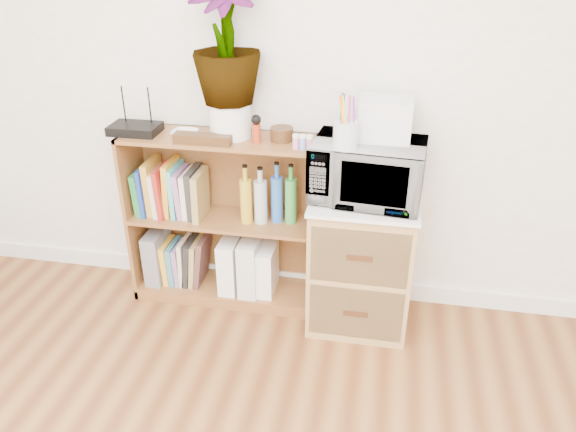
# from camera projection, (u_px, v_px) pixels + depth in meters

# --- Properties ---
(skirting_board) EXTENTS (4.00, 0.02, 0.10)m
(skirting_board) POSITION_uv_depth(u_px,v_px,m) (292.00, 279.00, 3.27)
(skirting_board) COLOR white
(skirting_board) RESTS_ON ground
(bookshelf) EXTENTS (1.00, 0.30, 0.95)m
(bookshelf) POSITION_uv_depth(u_px,v_px,m) (223.00, 221.00, 3.01)
(bookshelf) COLOR brown
(bookshelf) RESTS_ON ground
(wicker_unit) EXTENTS (0.50, 0.45, 0.70)m
(wicker_unit) POSITION_uv_depth(u_px,v_px,m) (361.00, 262.00, 2.88)
(wicker_unit) COLOR #9E7542
(wicker_unit) RESTS_ON ground
(microwave) EXTENTS (0.55, 0.39, 0.29)m
(microwave) POSITION_uv_depth(u_px,v_px,m) (367.00, 171.00, 2.63)
(microwave) COLOR silver
(microwave) RESTS_ON wicker_unit
(pen_cup) EXTENTS (0.11, 0.11, 0.12)m
(pen_cup) POSITION_uv_depth(u_px,v_px,m) (345.00, 135.00, 2.47)
(pen_cup) COLOR silver
(pen_cup) RESTS_ON microwave
(small_appliance) EXTENTS (0.24, 0.20, 0.19)m
(small_appliance) POSITION_uv_depth(u_px,v_px,m) (385.00, 119.00, 2.57)
(small_appliance) COLOR silver
(small_appliance) RESTS_ON microwave
(router) EXTENTS (0.25, 0.17, 0.04)m
(router) POSITION_uv_depth(u_px,v_px,m) (135.00, 129.00, 2.83)
(router) COLOR black
(router) RESTS_ON bookshelf
(white_bowl) EXTENTS (0.13, 0.13, 0.03)m
(white_bowl) POSITION_uv_depth(u_px,v_px,m) (185.00, 134.00, 2.78)
(white_bowl) COLOR white
(white_bowl) RESTS_ON bookshelf
(plant_pot) EXTENTS (0.20, 0.20, 0.17)m
(plant_pot) POSITION_uv_depth(u_px,v_px,m) (230.00, 120.00, 2.76)
(plant_pot) COLOR white
(plant_pot) RESTS_ON bookshelf
(potted_plant) EXTENTS (0.33, 0.33, 0.60)m
(potted_plant) POSITION_uv_depth(u_px,v_px,m) (226.00, 39.00, 2.58)
(potted_plant) COLOR #2B6B2B
(potted_plant) RESTS_ON plant_pot
(trinket_box) EXTENTS (0.28, 0.07, 0.05)m
(trinket_box) POSITION_uv_depth(u_px,v_px,m) (203.00, 139.00, 2.70)
(trinket_box) COLOR #35200E
(trinket_box) RESTS_ON bookshelf
(kokeshi_doll) EXTENTS (0.04, 0.04, 0.09)m
(kokeshi_doll) POSITION_uv_depth(u_px,v_px,m) (257.00, 133.00, 2.70)
(kokeshi_doll) COLOR #A92E14
(kokeshi_doll) RESTS_ON bookshelf
(wooden_bowl) EXTENTS (0.11, 0.11, 0.07)m
(wooden_bowl) POSITION_uv_depth(u_px,v_px,m) (282.00, 134.00, 2.73)
(wooden_bowl) COLOR #37210F
(wooden_bowl) RESTS_ON bookshelf
(paint_jars) EXTENTS (0.12, 0.04, 0.06)m
(paint_jars) POSITION_uv_depth(u_px,v_px,m) (303.00, 143.00, 2.62)
(paint_jars) COLOR pink
(paint_jars) RESTS_ON bookshelf
(file_box) EXTENTS (0.09, 0.24, 0.30)m
(file_box) POSITION_uv_depth(u_px,v_px,m) (158.00, 254.00, 3.19)
(file_box) COLOR slate
(file_box) RESTS_ON bookshelf
(magazine_holder_left) EXTENTS (0.10, 0.24, 0.30)m
(magazine_holder_left) POSITION_uv_depth(u_px,v_px,m) (231.00, 263.00, 3.11)
(magazine_holder_left) COLOR white
(magazine_holder_left) RESTS_ON bookshelf
(magazine_holder_mid) EXTENTS (0.10, 0.25, 0.32)m
(magazine_holder_mid) POSITION_uv_depth(u_px,v_px,m) (251.00, 264.00, 3.09)
(magazine_holder_mid) COLOR silver
(magazine_holder_mid) RESTS_ON bookshelf
(magazine_holder_right) EXTENTS (0.09, 0.22, 0.27)m
(magazine_holder_right) POSITION_uv_depth(u_px,v_px,m) (268.00, 269.00, 3.09)
(magazine_holder_right) COLOR white
(magazine_holder_right) RESTS_ON bookshelf
(cookbooks) EXTENTS (0.38, 0.20, 0.30)m
(cookbooks) POSITION_uv_depth(u_px,v_px,m) (171.00, 191.00, 2.98)
(cookbooks) COLOR #1F7734
(cookbooks) RESTS_ON bookshelf
(liquor_bottles) EXTENTS (0.29, 0.07, 0.32)m
(liquor_bottles) POSITION_uv_depth(u_px,v_px,m) (268.00, 195.00, 2.88)
(liquor_bottles) COLOR gold
(liquor_bottles) RESTS_ON bookshelf
(lower_books) EXTENTS (0.26, 0.19, 0.29)m
(lower_books) POSITION_uv_depth(u_px,v_px,m) (187.00, 260.00, 3.18)
(lower_books) COLOR gold
(lower_books) RESTS_ON bookshelf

